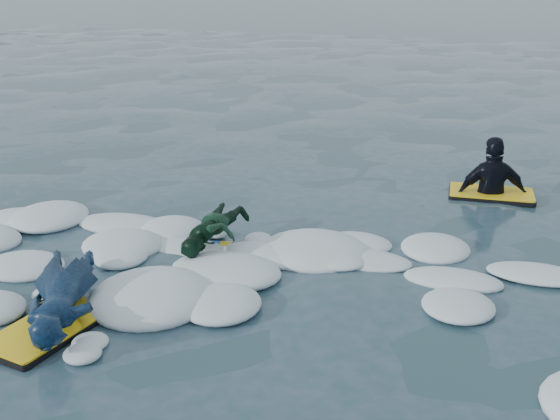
# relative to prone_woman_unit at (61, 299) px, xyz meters

# --- Properties ---
(ground) EXTENTS (120.00, 120.00, 0.00)m
(ground) POSITION_rel_prone_woman_unit_xyz_m (0.36, 0.46, -0.23)
(ground) COLOR #162935
(ground) RESTS_ON ground
(foam_band) EXTENTS (12.00, 3.10, 0.30)m
(foam_band) POSITION_rel_prone_woman_unit_xyz_m (0.36, 1.49, -0.23)
(foam_band) COLOR white
(foam_band) RESTS_ON ground
(prone_woman_unit) EXTENTS (1.25, 1.79, 0.44)m
(prone_woman_unit) POSITION_rel_prone_woman_unit_xyz_m (0.00, 0.00, 0.00)
(prone_woman_unit) COLOR black
(prone_woman_unit) RESTS_ON ground
(prone_child_unit) EXTENTS (0.69, 1.21, 0.44)m
(prone_child_unit) POSITION_rel_prone_woman_unit_xyz_m (0.79, 1.83, -0.00)
(prone_child_unit) COLOR black
(prone_child_unit) RESTS_ON ground
(waiting_rider_unit) EXTENTS (1.16, 0.67, 1.70)m
(waiting_rider_unit) POSITION_rel_prone_woman_unit_xyz_m (3.74, 4.60, -0.22)
(waiting_rider_unit) COLOR black
(waiting_rider_unit) RESTS_ON ground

